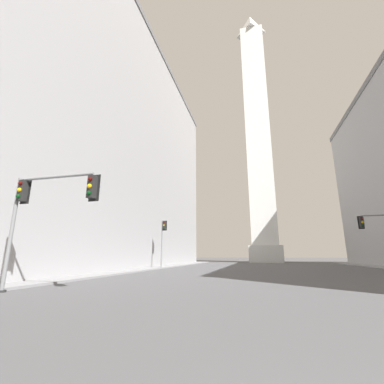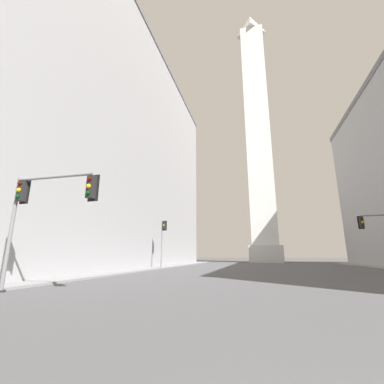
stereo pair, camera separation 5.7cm
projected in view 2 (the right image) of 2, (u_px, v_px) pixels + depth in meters
name	position (u px, v px, depth m)	size (l,w,h in m)	color
sidewalk_left	(114.00, 271.00, 26.53)	(5.00, 79.59, 0.15)	gray
building_left	(80.00, 153.00, 42.47)	(26.91, 54.93, 36.39)	#9E9EA0
obelisk	(257.00, 128.00, 71.24)	(7.90, 7.90, 74.44)	silver
traffic_light_near_left	(41.00, 202.00, 12.78)	(4.88, 0.51, 5.64)	slate
traffic_light_mid_left	(163.00, 236.00, 34.12)	(0.78, 0.50, 6.30)	slate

